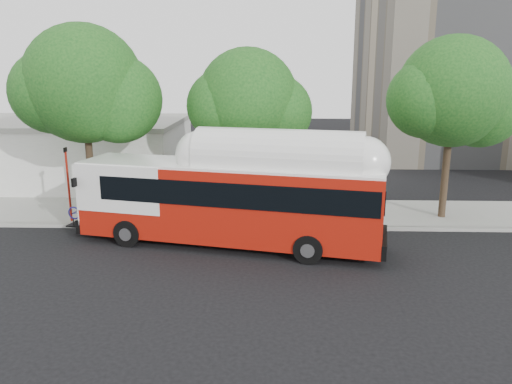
{
  "coord_description": "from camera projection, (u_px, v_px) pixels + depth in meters",
  "views": [
    {
      "loc": [
        0.2,
        -19.14,
        7.53
      ],
      "look_at": [
        -0.48,
        3.0,
        2.06
      ],
      "focal_mm": 35.0,
      "sensor_mm": 36.0,
      "label": 1
    }
  ],
  "objects": [
    {
      "name": "ground",
      "position": [
        266.0,
        259.0,
        20.38
      ],
      "size": [
        120.0,
        120.0,
        0.0
      ],
      "primitive_type": "plane",
      "color": "black",
      "rests_on": "ground"
    },
    {
      "name": "street_tree_mid",
      "position": [
        256.0,
        103.0,
        24.87
      ],
      "size": [
        5.75,
        5.0,
        8.62
      ],
      "color": "#2D2116",
      "rests_on": "ground"
    },
    {
      "name": "curb_strip",
      "position": [
        267.0,
        227.0,
        24.15
      ],
      "size": [
        60.0,
        0.3,
        0.15
      ],
      "primitive_type": "cube",
      "color": "gray",
      "rests_on": "ground"
    },
    {
      "name": "transit_bus",
      "position": [
        231.0,
        202.0,
        21.52
      ],
      "size": [
        14.23,
        5.63,
        4.15
      ],
      "rotation": [
        0.0,
        0.0,
        -0.22
      ],
      "color": "#A3160B",
      "rests_on": "ground"
    },
    {
      "name": "red_curb_segment",
      "position": [
        205.0,
        227.0,
        24.24
      ],
      "size": [
        10.0,
        0.32,
        0.16
      ],
      "primitive_type": "cube",
      "color": "maroon",
      "rests_on": "ground"
    },
    {
      "name": "street_tree_right",
      "position": [
        461.0,
        96.0,
        24.29
      ],
      "size": [
        6.21,
        5.4,
        9.18
      ],
      "color": "#2D2116",
      "rests_on": "ground"
    },
    {
      "name": "signal_pole",
      "position": [
        68.0,
        185.0,
        24.51
      ],
      "size": [
        0.11,
        0.37,
        3.86
      ],
      "color": "#AC2012",
      "rests_on": "ground"
    },
    {
      "name": "low_commercial_bldg",
      "position": [
        63.0,
        151.0,
        33.88
      ],
      "size": [
        16.2,
        10.2,
        4.25
      ],
      "color": "silver",
      "rests_on": "ground"
    },
    {
      "name": "street_tree_left",
      "position": [
        94.0,
        89.0,
        24.45
      ],
      "size": [
        6.67,
        5.8,
        9.74
      ],
      "color": "#2D2116",
      "rests_on": "ground"
    },
    {
      "name": "sidewalk",
      "position": [
        267.0,
        212.0,
        26.67
      ],
      "size": [
        60.0,
        5.0,
        0.15
      ],
      "primitive_type": "cube",
      "color": "gray",
      "rests_on": "ground"
    }
  ]
}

